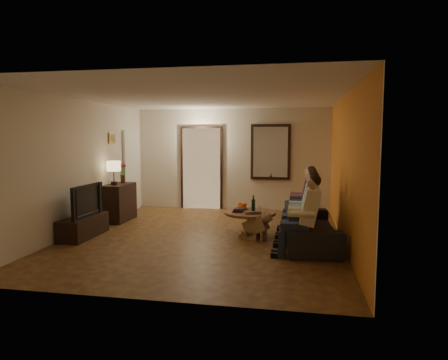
% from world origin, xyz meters
% --- Properties ---
extents(floor, '(5.00, 6.00, 0.01)m').
position_xyz_m(floor, '(0.00, 0.00, 0.00)').
color(floor, '#401D11').
rests_on(floor, ground).
extents(ceiling, '(5.00, 6.00, 0.01)m').
position_xyz_m(ceiling, '(0.00, 0.00, 2.60)').
color(ceiling, white).
rests_on(ceiling, back_wall).
extents(back_wall, '(5.00, 0.02, 2.60)m').
position_xyz_m(back_wall, '(0.00, 3.00, 1.30)').
color(back_wall, beige).
rests_on(back_wall, floor).
extents(front_wall, '(5.00, 0.02, 2.60)m').
position_xyz_m(front_wall, '(0.00, -3.00, 1.30)').
color(front_wall, beige).
rests_on(front_wall, floor).
extents(left_wall, '(0.02, 6.00, 2.60)m').
position_xyz_m(left_wall, '(-2.50, 0.00, 1.30)').
color(left_wall, beige).
rests_on(left_wall, floor).
extents(right_wall, '(0.02, 6.00, 2.60)m').
position_xyz_m(right_wall, '(2.50, 0.00, 1.30)').
color(right_wall, beige).
rests_on(right_wall, floor).
extents(orange_accent, '(0.01, 6.00, 2.60)m').
position_xyz_m(orange_accent, '(2.49, 0.00, 1.30)').
color(orange_accent, '#BC5C20').
rests_on(orange_accent, right_wall).
extents(kitchen_doorway, '(1.00, 0.06, 2.10)m').
position_xyz_m(kitchen_doorway, '(-0.80, 2.98, 1.05)').
color(kitchen_doorway, '#FFE0A5').
rests_on(kitchen_doorway, floor).
extents(door_trim, '(1.12, 0.04, 2.22)m').
position_xyz_m(door_trim, '(-0.80, 2.97, 1.05)').
color(door_trim, black).
rests_on(door_trim, floor).
extents(fridge_glimpse, '(0.45, 0.03, 1.70)m').
position_xyz_m(fridge_glimpse, '(-0.55, 2.98, 0.90)').
color(fridge_glimpse, silver).
rests_on(fridge_glimpse, floor).
extents(mirror_frame, '(1.00, 0.05, 1.40)m').
position_xyz_m(mirror_frame, '(1.00, 2.96, 1.50)').
color(mirror_frame, black).
rests_on(mirror_frame, back_wall).
extents(mirror_glass, '(0.86, 0.02, 1.26)m').
position_xyz_m(mirror_glass, '(1.00, 2.93, 1.50)').
color(mirror_glass, white).
rests_on(mirror_glass, back_wall).
extents(white_door, '(0.06, 0.85, 2.04)m').
position_xyz_m(white_door, '(-2.46, 2.30, 1.02)').
color(white_door, white).
rests_on(white_door, floor).
extents(framed_art, '(0.03, 0.28, 0.24)m').
position_xyz_m(framed_art, '(-2.47, 1.30, 1.85)').
color(framed_art, '#B28C33').
rests_on(framed_art, left_wall).
extents(art_canvas, '(0.01, 0.22, 0.18)m').
position_xyz_m(art_canvas, '(-2.46, 1.30, 1.85)').
color(art_canvas, brown).
rests_on(art_canvas, left_wall).
extents(dresser, '(0.45, 0.93, 0.83)m').
position_xyz_m(dresser, '(-2.25, 1.10, 0.41)').
color(dresser, black).
rests_on(dresser, floor).
extents(table_lamp, '(0.30, 0.30, 0.54)m').
position_xyz_m(table_lamp, '(-2.25, 0.88, 1.10)').
color(table_lamp, beige).
rests_on(table_lamp, dresser).
extents(flower_vase, '(0.14, 0.14, 0.44)m').
position_xyz_m(flower_vase, '(-2.25, 1.32, 1.05)').
color(flower_vase, '#AC1227').
rests_on(flower_vase, dresser).
extents(tv_stand, '(0.45, 1.16, 0.39)m').
position_xyz_m(tv_stand, '(-2.25, -0.43, 0.19)').
color(tv_stand, black).
rests_on(tv_stand, floor).
extents(tv, '(1.05, 0.14, 0.61)m').
position_xyz_m(tv, '(-2.25, -0.43, 0.69)').
color(tv, black).
rests_on(tv, tv_stand).
extents(sofa, '(2.24, 1.00, 0.64)m').
position_xyz_m(sofa, '(1.93, -0.11, 0.32)').
color(sofa, black).
rests_on(sofa, floor).
extents(person_a, '(0.60, 0.40, 1.20)m').
position_xyz_m(person_a, '(1.83, -1.01, 0.60)').
color(person_a, tan).
rests_on(person_a, sofa).
extents(person_b, '(0.60, 0.40, 1.20)m').
position_xyz_m(person_b, '(1.83, -0.41, 0.60)').
color(person_b, tan).
rests_on(person_b, sofa).
extents(person_c, '(0.60, 0.40, 1.20)m').
position_xyz_m(person_c, '(1.83, 0.19, 0.60)').
color(person_c, tan).
rests_on(person_c, sofa).
extents(person_d, '(0.60, 0.40, 1.20)m').
position_xyz_m(person_d, '(1.83, 0.79, 0.60)').
color(person_d, tan).
rests_on(person_d, sofa).
extents(dog, '(0.61, 0.43, 0.56)m').
position_xyz_m(dog, '(0.95, -0.04, 0.28)').
color(dog, '#966345').
rests_on(dog, floor).
extents(coffee_table, '(1.06, 1.06, 0.45)m').
position_xyz_m(coffee_table, '(0.81, 0.32, 0.23)').
color(coffee_table, brown).
rests_on(coffee_table, floor).
extents(bowl, '(0.26, 0.26, 0.06)m').
position_xyz_m(bowl, '(0.63, 0.54, 0.48)').
color(bowl, white).
rests_on(bowl, coffee_table).
extents(oranges, '(0.20, 0.20, 0.08)m').
position_xyz_m(oranges, '(0.63, 0.54, 0.55)').
color(oranges, '#DB4512').
rests_on(oranges, bowl).
extents(wine_bottle, '(0.07, 0.07, 0.31)m').
position_xyz_m(wine_bottle, '(0.86, 0.42, 0.60)').
color(wine_bottle, black).
rests_on(wine_bottle, coffee_table).
extents(wine_glass, '(0.06, 0.06, 0.10)m').
position_xyz_m(wine_glass, '(0.99, 0.37, 0.50)').
color(wine_glass, silver).
rests_on(wine_glass, coffee_table).
extents(book_stack, '(0.20, 0.15, 0.07)m').
position_xyz_m(book_stack, '(0.59, 0.22, 0.48)').
color(book_stack, black).
rests_on(book_stack, coffee_table).
extents(laptop, '(0.39, 0.33, 0.03)m').
position_xyz_m(laptop, '(0.91, 0.04, 0.46)').
color(laptop, black).
rests_on(laptop, coffee_table).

